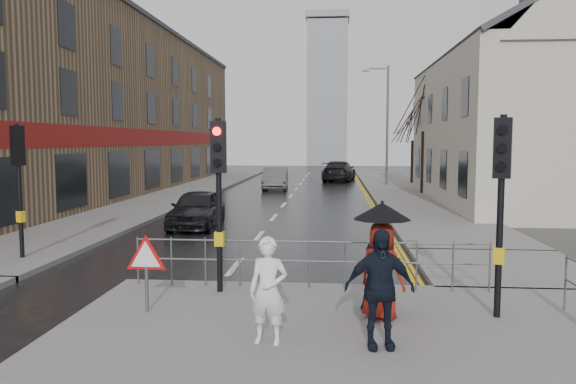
% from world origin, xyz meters
% --- Properties ---
extents(ground, '(120.00, 120.00, 0.00)m').
position_xyz_m(ground, '(0.00, 0.00, 0.00)').
color(ground, black).
rests_on(ground, ground).
extents(near_pavement, '(10.00, 9.00, 0.14)m').
position_xyz_m(near_pavement, '(3.00, -3.50, 0.07)').
color(near_pavement, '#605E5B').
rests_on(near_pavement, ground).
extents(left_pavement, '(4.00, 44.00, 0.14)m').
position_xyz_m(left_pavement, '(-6.50, 23.00, 0.07)').
color(left_pavement, '#605E5B').
rests_on(left_pavement, ground).
extents(right_pavement, '(4.00, 40.00, 0.14)m').
position_xyz_m(right_pavement, '(6.50, 25.00, 0.07)').
color(right_pavement, '#605E5B').
rests_on(right_pavement, ground).
extents(pavement_bridge_right, '(4.00, 4.20, 0.14)m').
position_xyz_m(pavement_bridge_right, '(6.50, 3.00, 0.07)').
color(pavement_bridge_right, '#605E5B').
rests_on(pavement_bridge_right, ground).
extents(building_left_terrace, '(8.00, 42.00, 10.00)m').
position_xyz_m(building_left_terrace, '(-12.00, 22.00, 5.00)').
color(building_left_terrace, '#83694C').
rests_on(building_left_terrace, ground).
extents(building_right_cream, '(9.00, 16.40, 10.10)m').
position_xyz_m(building_right_cream, '(12.00, 18.00, 4.78)').
color(building_right_cream, '#B7AD9F').
rests_on(building_right_cream, ground).
extents(church_tower, '(5.00, 5.00, 18.00)m').
position_xyz_m(church_tower, '(1.50, 62.00, 9.00)').
color(church_tower, gray).
rests_on(church_tower, ground).
extents(traffic_signal_near_left, '(0.28, 0.27, 3.40)m').
position_xyz_m(traffic_signal_near_left, '(0.20, 0.20, 2.46)').
color(traffic_signal_near_left, black).
rests_on(traffic_signal_near_left, near_pavement).
extents(traffic_signal_near_right, '(0.34, 0.33, 3.40)m').
position_xyz_m(traffic_signal_near_right, '(5.20, -1.00, 2.46)').
color(traffic_signal_near_right, black).
rests_on(traffic_signal_near_right, near_pavement).
extents(traffic_signal_far_left, '(0.34, 0.33, 3.40)m').
position_xyz_m(traffic_signal_far_left, '(-5.50, 3.00, 2.46)').
color(traffic_signal_far_left, black).
rests_on(traffic_signal_far_left, left_pavement).
extents(guard_railing_front, '(7.14, 0.04, 1.00)m').
position_xyz_m(guard_railing_front, '(1.95, 0.60, 0.86)').
color(guard_railing_front, '#595B5E').
rests_on(guard_railing_front, near_pavement).
extents(warning_sign, '(0.80, 0.07, 1.35)m').
position_xyz_m(warning_sign, '(-0.80, -1.21, 1.04)').
color(warning_sign, '#595B5E').
rests_on(warning_sign, near_pavement).
extents(street_lamp, '(1.83, 0.25, 8.00)m').
position_xyz_m(street_lamp, '(5.82, 28.00, 4.71)').
color(street_lamp, '#595B5E').
rests_on(street_lamp, right_pavement).
extents(tree_near, '(2.40, 2.40, 6.58)m').
position_xyz_m(tree_near, '(7.50, 22.00, 5.14)').
color(tree_near, black).
rests_on(tree_near, right_pavement).
extents(tree_far, '(2.40, 2.40, 5.64)m').
position_xyz_m(tree_far, '(8.00, 30.00, 4.42)').
color(tree_far, black).
rests_on(tree_far, right_pavement).
extents(pedestrian_a, '(0.62, 0.45, 1.58)m').
position_xyz_m(pedestrian_a, '(1.49, -2.55, 0.93)').
color(pedestrian_a, white).
rests_on(pedestrian_a, near_pavement).
extents(pedestrian_b, '(0.89, 0.77, 1.55)m').
position_xyz_m(pedestrian_b, '(3.27, -0.75, 0.92)').
color(pedestrian_b, black).
rests_on(pedestrian_b, near_pavement).
extents(pedestrian_with_umbrella, '(0.96, 0.96, 1.96)m').
position_xyz_m(pedestrian_with_umbrella, '(3.23, -1.28, 1.23)').
color(pedestrian_with_umbrella, maroon).
rests_on(pedestrian_with_umbrella, near_pavement).
extents(pedestrian_d, '(1.06, 0.55, 1.73)m').
position_xyz_m(pedestrian_d, '(3.09, -2.59, 1.00)').
color(pedestrian_d, black).
rests_on(pedestrian_d, near_pavement).
extents(car_parked, '(1.68, 3.99, 1.35)m').
position_xyz_m(car_parked, '(-2.49, 9.19, 0.67)').
color(car_parked, black).
rests_on(car_parked, ground).
extents(car_mid, '(1.72, 4.39, 1.42)m').
position_xyz_m(car_mid, '(-1.32, 25.15, 0.71)').
color(car_mid, '#4F5255').
rests_on(car_mid, ground).
extents(car_far, '(2.88, 5.64, 1.57)m').
position_xyz_m(car_far, '(2.81, 32.98, 0.78)').
color(car_far, black).
rests_on(car_far, ground).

